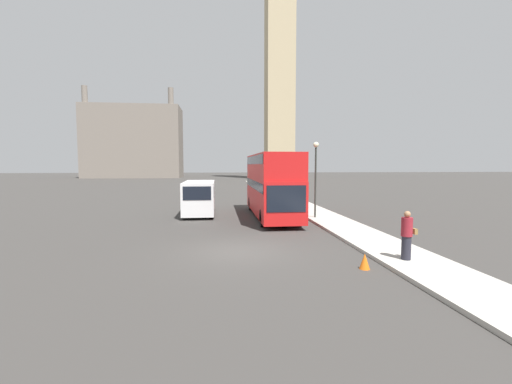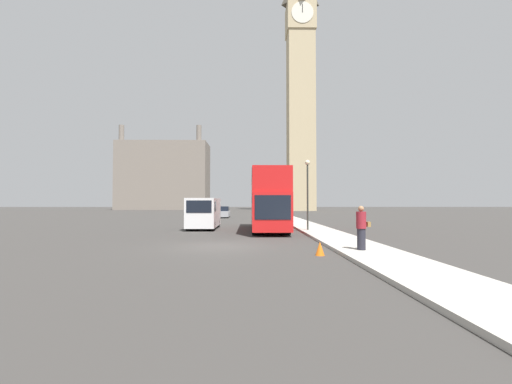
{
  "view_description": "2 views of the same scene",
  "coord_description": "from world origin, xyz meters",
  "px_view_note": "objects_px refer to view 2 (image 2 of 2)",
  "views": [
    {
      "loc": [
        -0.82,
        -14.05,
        3.59
      ],
      "look_at": [
        1.61,
        8.01,
        1.84
      ],
      "focal_mm": 24.0,
      "sensor_mm": 36.0,
      "label": 1
    },
    {
      "loc": [
        1.47,
        -16.29,
        2.06
      ],
      "look_at": [
        2.01,
        16.51,
        3.08
      ],
      "focal_mm": 24.0,
      "sensor_mm": 36.0,
      "label": 2
    }
  ],
  "objects_px": {
    "red_double_decker_bus": "(268,198)",
    "pedestrian": "(361,228)",
    "clock_tower": "(301,83)",
    "white_van": "(204,212)",
    "street_lamp": "(308,183)",
    "parked_sedan": "(223,213)"
  },
  "relations": [
    {
      "from": "clock_tower",
      "to": "white_van",
      "type": "relative_size",
      "value": 11.96
    },
    {
      "from": "parked_sedan",
      "to": "pedestrian",
      "type": "bearing_deg",
      "value": -76.04
    },
    {
      "from": "red_double_decker_bus",
      "to": "pedestrian",
      "type": "xyz_separation_m",
      "value": [
        3.18,
        -11.6,
        -1.37
      ]
    },
    {
      "from": "clock_tower",
      "to": "pedestrian",
      "type": "height_order",
      "value": "clock_tower"
    },
    {
      "from": "white_van",
      "to": "street_lamp",
      "type": "xyz_separation_m",
      "value": [
        7.7,
        -2.95,
        2.17
      ]
    },
    {
      "from": "white_van",
      "to": "red_double_decker_bus",
      "type": "bearing_deg",
      "value": -17.59
    },
    {
      "from": "clock_tower",
      "to": "parked_sedan",
      "type": "xyz_separation_m",
      "value": [
        -16.98,
        -41.23,
        -32.89
      ]
    },
    {
      "from": "clock_tower",
      "to": "pedestrian",
      "type": "bearing_deg",
      "value": -96.61
    },
    {
      "from": "street_lamp",
      "to": "parked_sedan",
      "type": "height_order",
      "value": "street_lamp"
    },
    {
      "from": "pedestrian",
      "to": "parked_sedan",
      "type": "relative_size",
      "value": 0.39
    },
    {
      "from": "pedestrian",
      "to": "parked_sedan",
      "type": "bearing_deg",
      "value": 103.96
    },
    {
      "from": "pedestrian",
      "to": "parked_sedan",
      "type": "distance_m",
      "value": 34.52
    },
    {
      "from": "red_double_decker_bus",
      "to": "pedestrian",
      "type": "height_order",
      "value": "red_double_decker_bus"
    },
    {
      "from": "red_double_decker_bus",
      "to": "parked_sedan",
      "type": "distance_m",
      "value": 22.56
    },
    {
      "from": "pedestrian",
      "to": "street_lamp",
      "type": "xyz_separation_m",
      "value": [
        -0.46,
        10.23,
        2.42
      ]
    },
    {
      "from": "clock_tower",
      "to": "street_lamp",
      "type": "bearing_deg",
      "value": -98.05
    },
    {
      "from": "white_van",
      "to": "parked_sedan",
      "type": "height_order",
      "value": "white_van"
    },
    {
      "from": "white_van",
      "to": "street_lamp",
      "type": "distance_m",
      "value": 8.53
    },
    {
      "from": "parked_sedan",
      "to": "street_lamp",
      "type": "bearing_deg",
      "value": -71.31
    },
    {
      "from": "clock_tower",
      "to": "white_van",
      "type": "bearing_deg",
      "value": -105.28
    },
    {
      "from": "white_van",
      "to": "clock_tower",
      "type": "bearing_deg",
      "value": 74.72
    },
    {
      "from": "pedestrian",
      "to": "street_lamp",
      "type": "relative_size",
      "value": 0.36
    }
  ]
}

